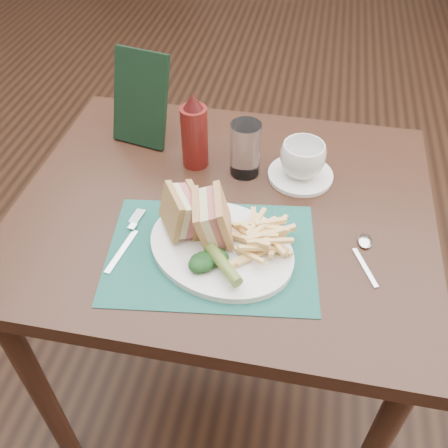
% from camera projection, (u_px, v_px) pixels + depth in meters
% --- Properties ---
extents(floor, '(7.00, 7.00, 0.00)m').
position_uv_depth(floor, '(248.00, 261.00, 1.97)').
color(floor, black).
rests_on(floor, ground).
extents(table_main, '(0.90, 0.75, 0.75)m').
position_uv_depth(table_main, '(224.00, 306.00, 1.35)').
color(table_main, black).
rests_on(table_main, ground).
extents(placemat, '(0.44, 0.34, 0.00)m').
position_uv_depth(placemat, '(212.00, 253.00, 0.98)').
color(placemat, '#1A554B').
rests_on(placemat, table_main).
extents(plate, '(0.37, 0.34, 0.01)m').
position_uv_depth(plate, '(221.00, 248.00, 0.98)').
color(plate, white).
rests_on(plate, placemat).
extents(sandwich_half_a, '(0.11, 0.12, 0.09)m').
position_uv_depth(sandwich_half_a, '(172.00, 213.00, 0.97)').
color(sandwich_half_a, tan).
rests_on(sandwich_half_a, plate).
extents(sandwich_half_b, '(0.10, 0.12, 0.10)m').
position_uv_depth(sandwich_half_b, '(202.00, 218.00, 0.96)').
color(sandwich_half_b, tan).
rests_on(sandwich_half_b, plate).
extents(kale_garnish, '(0.11, 0.08, 0.03)m').
position_uv_depth(kale_garnish, '(216.00, 261.00, 0.93)').
color(kale_garnish, '#133416').
rests_on(kale_garnish, plate).
extents(pickle_spear, '(0.10, 0.11, 0.03)m').
position_uv_depth(pickle_spear, '(221.00, 262.00, 0.92)').
color(pickle_spear, '#59732B').
rests_on(pickle_spear, plate).
extents(fries_pile, '(0.18, 0.20, 0.06)m').
position_uv_depth(fries_pile, '(262.00, 234.00, 0.96)').
color(fries_pile, '#FBCF7D').
rests_on(fries_pile, plate).
extents(fork, '(0.06, 0.17, 0.01)m').
position_uv_depth(fork, '(126.00, 239.00, 1.00)').
color(fork, silver).
rests_on(fork, placemat).
extents(spoon, '(0.09, 0.15, 0.01)m').
position_uv_depth(spoon, '(365.00, 257.00, 0.97)').
color(spoon, silver).
rests_on(spoon, table_main).
extents(saucer, '(0.19, 0.19, 0.01)m').
position_uv_depth(saucer, '(300.00, 175.00, 1.15)').
color(saucer, white).
rests_on(saucer, table_main).
extents(coffee_cup, '(0.14, 0.14, 0.08)m').
position_uv_depth(coffee_cup, '(302.00, 159.00, 1.12)').
color(coffee_cup, white).
rests_on(coffee_cup, saucer).
extents(drinking_glass, '(0.08, 0.08, 0.13)m').
position_uv_depth(drinking_glass, '(245.00, 149.00, 1.12)').
color(drinking_glass, silver).
rests_on(drinking_glass, table_main).
extents(ketchup_bottle, '(0.06, 0.06, 0.19)m').
position_uv_depth(ketchup_bottle, '(194.00, 130.00, 1.13)').
color(ketchup_bottle, '#55110E').
rests_on(ketchup_bottle, table_main).
extents(check_presenter, '(0.15, 0.11, 0.22)m').
position_uv_depth(check_presenter, '(140.00, 99.00, 1.19)').
color(check_presenter, black).
rests_on(check_presenter, table_main).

